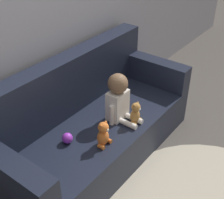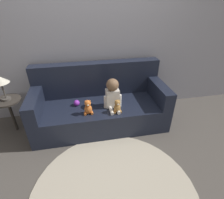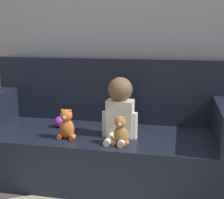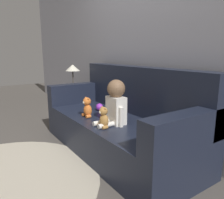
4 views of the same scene
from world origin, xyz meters
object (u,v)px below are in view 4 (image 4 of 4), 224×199
object	(u,v)px
toy_ball	(100,107)
person_baby	(115,103)
couch	(120,122)
teddy_bear_brown	(104,118)
side_table	(73,79)
plush_toy_side	(87,108)

from	to	relation	value
toy_ball	person_baby	bearing A→B (deg)	-13.95
couch	teddy_bear_brown	bearing A→B (deg)	-59.36
person_baby	side_table	xyz separation A→B (m)	(-1.46, 0.22, 0.07)
plush_toy_side	toy_ball	world-z (taller)	plush_toy_side
couch	side_table	distance (m)	1.34
couch	side_table	world-z (taller)	couch
person_baby	couch	bearing A→B (deg)	131.97
teddy_bear_brown	side_table	bearing A→B (deg)	165.97
person_baby	plush_toy_side	size ratio (longest dim) A/B	2.01
person_baby	side_table	world-z (taller)	side_table
toy_ball	side_table	size ratio (longest dim) A/B	0.10
couch	teddy_bear_brown	size ratio (longest dim) A/B	9.86
side_table	person_baby	bearing A→B (deg)	-8.50
teddy_bear_brown	toy_ball	size ratio (longest dim) A/B	2.30
toy_ball	couch	bearing A→B (deg)	9.40
couch	person_baby	distance (m)	0.37
person_baby	plush_toy_side	bearing A→B (deg)	-162.06
couch	plush_toy_side	distance (m)	0.40
person_baby	teddy_bear_brown	size ratio (longest dim) A/B	2.18
plush_toy_side	teddy_bear_brown	bearing A→B (deg)	-5.60
teddy_bear_brown	couch	bearing A→B (deg)	120.64
plush_toy_side	toy_ball	xyz separation A→B (m)	(-0.15, 0.24, -0.06)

